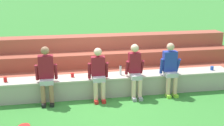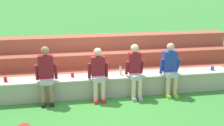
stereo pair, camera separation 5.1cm
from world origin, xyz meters
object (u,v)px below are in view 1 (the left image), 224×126
person_left_of_center (98,73)px  plastic_cup_right_end (5,80)px  plastic_cup_middle (212,68)px  frisbee (24,126)px  person_center (135,69)px  water_bottle_mid_left (121,70)px  plastic_cup_left_end (72,75)px  person_far_left (46,73)px  person_right_of_center (170,67)px

person_left_of_center → plastic_cup_right_end: size_ratio=10.96×
plastic_cup_middle → frisbee: 5.29m
person_center → frisbee: bearing=-156.6°
person_center → plastic_cup_right_end: bearing=176.0°
plastic_cup_right_end → person_left_of_center: bearing=-6.4°
plastic_cup_right_end → frisbee: (0.57, -1.42, -0.59)m
water_bottle_mid_left → plastic_cup_right_end: size_ratio=2.14×
water_bottle_mid_left → plastic_cup_left_end: 1.29m
person_far_left → plastic_cup_middle: (4.59, 0.23, -0.19)m
water_bottle_mid_left → plastic_cup_right_end: water_bottle_mid_left is taller
person_center → plastic_cup_middle: size_ratio=13.08×
person_center → frisbee: size_ratio=5.50×
person_center → water_bottle_mid_left: bearing=142.8°
person_far_left → plastic_cup_right_end: (-1.03, 0.24, -0.18)m
plastic_cup_middle → plastic_cup_right_end: bearing=179.9°
person_right_of_center → plastic_cup_right_end: 4.29m
plastic_cup_right_end → plastic_cup_left_end: bearing=2.4°
person_far_left → water_bottle_mid_left: size_ratio=5.46×
person_center → person_far_left: bearing=-179.7°
person_far_left → person_center: bearing=0.3°
person_center → plastic_cup_left_end: person_center is taller
person_center → plastic_cup_middle: (2.31, 0.22, -0.16)m
person_far_left → plastic_cup_left_end: (0.65, 0.31, -0.19)m
plastic_cup_left_end → plastic_cup_middle: (3.94, -0.08, -0.00)m
person_right_of_center → plastic_cup_middle: bearing=9.8°
person_right_of_center → water_bottle_mid_left: bearing=168.4°
person_center → person_left_of_center: bearing=-178.2°
person_far_left → person_right_of_center: person_far_left is taller
plastic_cup_left_end → water_bottle_mid_left: bearing=-1.9°
person_center → plastic_cup_middle: bearing=5.5°
person_far_left → plastic_cup_left_end: size_ratio=13.16×
person_center → plastic_cup_left_end: size_ratio=12.78×
plastic_cup_middle → frisbee: (-5.06, -1.41, -0.59)m
water_bottle_mid_left → plastic_cup_left_end: size_ratio=2.41×
water_bottle_mid_left → plastic_cup_middle: 2.66m
person_far_left → person_right_of_center: size_ratio=1.03×
person_right_of_center → frisbee: (-3.71, -1.18, -0.76)m
water_bottle_mid_left → frisbee: size_ratio=1.04×
person_left_of_center → water_bottle_mid_left: size_ratio=5.13×
plastic_cup_left_end → plastic_cup_middle: bearing=-1.1°
plastic_cup_right_end → plastic_cup_left_end: 1.69m
person_center → plastic_cup_left_end: 1.66m
water_bottle_mid_left → plastic_cup_right_end: bearing=-179.5°
water_bottle_mid_left → person_center: bearing=-37.2°
person_center → plastic_cup_middle: person_center is taller
person_left_of_center → person_right_of_center: bearing=0.6°
plastic_cup_left_end → frisbee: plastic_cup_left_end is taller
person_right_of_center → plastic_cup_middle: size_ratio=13.10×
person_left_of_center → plastic_cup_middle: bearing=4.4°
frisbee → water_bottle_mid_left: bearing=31.0°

